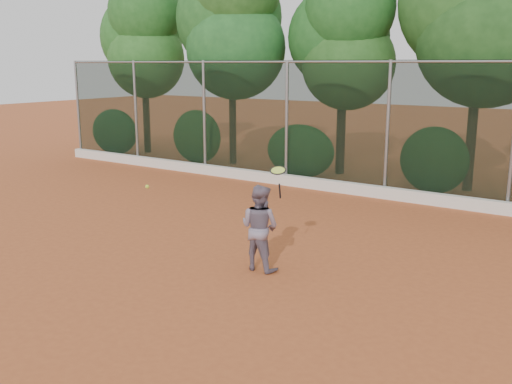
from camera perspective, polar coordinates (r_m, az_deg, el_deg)
The scene contains 7 objects.
ground at distance 9.38m, azimuth -3.46°, elevation -8.60°, with size 80.00×80.00×0.00m, color #AF5329.
concrete_curb at distance 15.09m, azimuth 12.46°, elevation -0.03°, with size 24.00×0.20×0.30m, color silver.
tennis_player at distance 9.54m, azimuth 0.37°, elevation -3.57°, with size 0.71×0.55×1.46m, color slate.
chainlink_fence at distance 14.98m, azimuth 13.03°, elevation 6.48°, with size 24.09×0.09×3.50m.
foliage_backdrop at distance 16.98m, azimuth 14.21°, elevation 15.73°, with size 23.70×3.63×7.55m.
tennis_racket at distance 9.08m, azimuth 2.24°, elevation 1.94°, with size 0.34×0.33×0.54m.
tennis_ball_in_flight at distance 10.25m, azimuth -10.83°, elevation 0.53°, with size 0.07×0.07×0.07m.
Camera 1 is at (5.34, -6.91, 3.41)m, focal length 40.00 mm.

